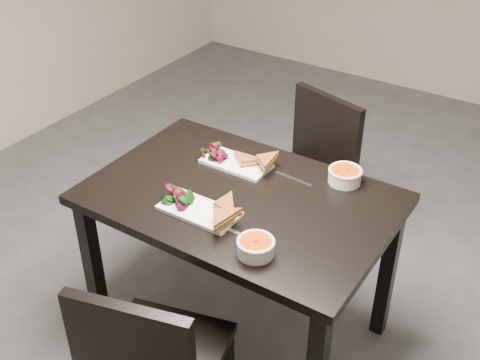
{
  "coord_description": "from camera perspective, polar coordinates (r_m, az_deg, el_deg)",
  "views": [
    {
      "loc": [
        0.85,
        -2.15,
        2.11
      ],
      "look_at": [
        -0.23,
        -0.5,
        0.82
      ],
      "focal_mm": 45.08,
      "sensor_mm": 36.0,
      "label": 1
    }
  ],
  "objects": [
    {
      "name": "ground",
      "position": [
        3.13,
        8.61,
        -9.67
      ],
      "size": [
        5.0,
        5.0,
        0.0
      ],
      "primitive_type": "plane",
      "color": "#47474C",
      "rests_on": "ground"
    },
    {
      "name": "chair_far",
      "position": [
        3.08,
        6.54,
        1.16
      ],
      "size": [
        0.52,
        0.52,
        0.85
      ],
      "rotation": [
        0.0,
        0.0,
        -0.28
      ],
      "color": "black",
      "rests_on": "ground"
    },
    {
      "name": "cutlery_near",
      "position": [
        2.17,
        0.65,
        -5.47
      ],
      "size": [
        0.18,
        0.02,
        0.0
      ],
      "primitive_type": "cube",
      "rotation": [
        0.0,
        0.0,
        -0.05
      ],
      "color": "silver",
      "rests_on": "table"
    },
    {
      "name": "soup_bowl_far",
      "position": [
        2.48,
        9.91,
        0.49
      ],
      "size": [
        0.14,
        0.14,
        0.06
      ],
      "color": "white",
      "rests_on": "table"
    },
    {
      "name": "plate_far",
      "position": [
        2.58,
        -0.38,
        1.58
      ],
      "size": [
        0.29,
        0.15,
        0.01
      ],
      "primitive_type": "cube",
      "color": "white",
      "rests_on": "table"
    },
    {
      "name": "soup_bowl_near",
      "position": [
        2.08,
        1.5,
        -6.29
      ],
      "size": [
        0.13,
        0.13,
        0.06
      ],
      "color": "white",
      "rests_on": "table"
    },
    {
      "name": "salad_far",
      "position": [
        2.61,
        -2.22,
        2.72
      ],
      "size": [
        0.09,
        0.08,
        0.04
      ],
      "primitive_type": null,
      "color": "black",
      "rests_on": "plate_far"
    },
    {
      "name": "table",
      "position": [
        2.45,
        -0.0,
        -3.31
      ],
      "size": [
        1.2,
        0.8,
        0.75
      ],
      "color": "black",
      "rests_on": "ground"
    },
    {
      "name": "salad_near",
      "position": [
        2.33,
        -5.91,
        -1.55
      ],
      "size": [
        0.1,
        0.09,
        0.04
      ],
      "primitive_type": null,
      "color": "black",
      "rests_on": "plate_near"
    },
    {
      "name": "plate_near",
      "position": [
        2.3,
        -3.9,
        -2.92
      ],
      "size": [
        0.31,
        0.15,
        0.02
      ],
      "primitive_type": "cube",
      "color": "white",
      "rests_on": "table"
    },
    {
      "name": "sandwich_far",
      "position": [
        2.52,
        0.67,
        1.61
      ],
      "size": [
        0.18,
        0.18,
        0.05
      ],
      "primitive_type": null,
      "rotation": [
        0.0,
        0.0,
        0.87
      ],
      "color": "#AE6324",
      "rests_on": "plate_far"
    },
    {
      "name": "cutlery_far",
      "position": [
        2.49,
        5.05,
        0.12
      ],
      "size": [
        0.18,
        0.03,
        0.0
      ],
      "primitive_type": "cube",
      "rotation": [
        0.0,
        0.0,
        -0.07
      ],
      "color": "silver",
      "rests_on": "table"
    },
    {
      "name": "sandwich_near",
      "position": [
        2.25,
        -2.37,
        -2.6
      ],
      "size": [
        0.17,
        0.13,
        0.05
      ],
      "primitive_type": null,
      "rotation": [
        0.0,
        0.0,
        -0.13
      ],
      "color": "#AE6324",
      "rests_on": "plate_near"
    }
  ]
}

